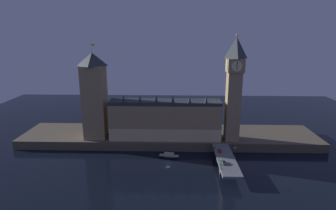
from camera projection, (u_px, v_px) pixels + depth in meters
ground_plane at (168, 163)px, 177.66m from camera, size 400.00×400.00×0.00m
embankment at (169, 137)px, 214.64m from camera, size 220.00×42.00×6.29m
parliament_hall at (165, 119)px, 200.30m from camera, size 78.37×16.32×33.33m
clock_tower at (234, 86)px, 190.61m from camera, size 11.54×11.65×73.08m
victoria_tower at (95, 96)px, 198.11m from camera, size 15.49×15.49×66.92m
bridge at (226, 160)px, 170.64m from camera, size 10.97×46.00×6.47m
car_northbound_lead at (220, 151)px, 178.75m from camera, size 1.87×3.89×1.51m
car_northbound_trail at (224, 163)px, 162.59m from camera, size 1.89×4.71×1.50m
pedestrian_near_rail at (221, 164)px, 159.90m from camera, size 0.38×0.38×1.68m
pedestrian_mid_walk at (235, 159)px, 166.79m from camera, size 0.38×0.38×1.82m
pedestrian_far_rail at (215, 148)px, 182.45m from camera, size 0.38×0.38×1.84m
street_lamp_near at (221, 162)px, 155.10m from camera, size 1.34×0.60×6.54m
street_lamp_mid at (235, 151)px, 168.97m from camera, size 1.34×0.60×7.14m
street_lamp_far at (214, 143)px, 183.71m from camera, size 1.34×0.60×5.87m
boat_upstream at (169, 156)px, 185.14m from camera, size 14.62×5.93×3.49m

